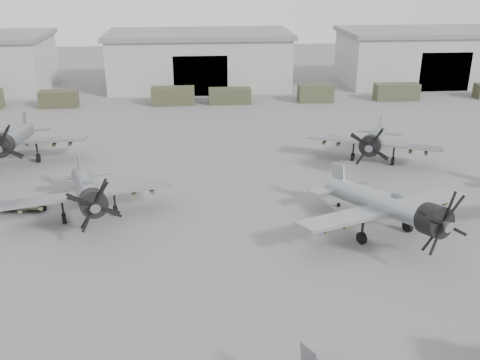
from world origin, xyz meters
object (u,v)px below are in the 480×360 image
(aircraft_far_0, at_px, (12,139))
(aircraft_far_1, at_px, (374,140))
(aircraft_mid_1, at_px, (88,191))
(aircraft_mid_2, at_px, (390,206))

(aircraft_far_0, relative_size, aircraft_far_1, 1.11)
(aircraft_mid_1, height_order, aircraft_mid_2, aircraft_mid_2)
(aircraft_mid_1, bearing_deg, aircraft_mid_2, -29.13)
(aircraft_mid_2, height_order, aircraft_far_0, aircraft_far_0)
(aircraft_mid_1, xyz_separation_m, aircraft_mid_2, (22.09, -4.97, 0.18))
(aircraft_far_1, bearing_deg, aircraft_mid_1, -133.61)
(aircraft_far_1, bearing_deg, aircraft_far_0, -160.34)
(aircraft_mid_2, height_order, aircraft_far_1, aircraft_mid_2)
(aircraft_far_0, bearing_deg, aircraft_far_1, -9.98)
(aircraft_mid_1, bearing_deg, aircraft_far_0, 109.10)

